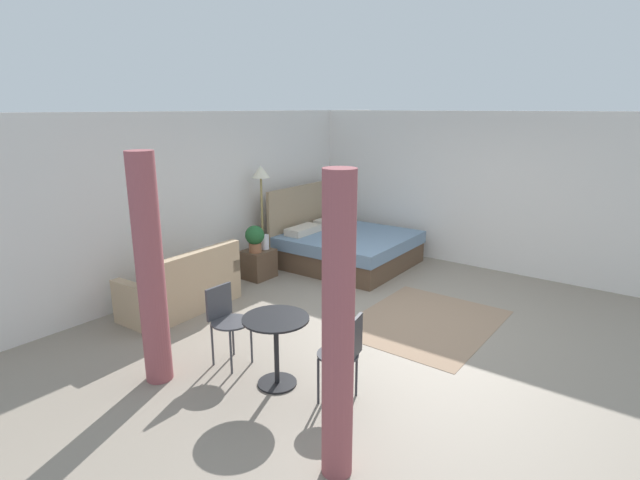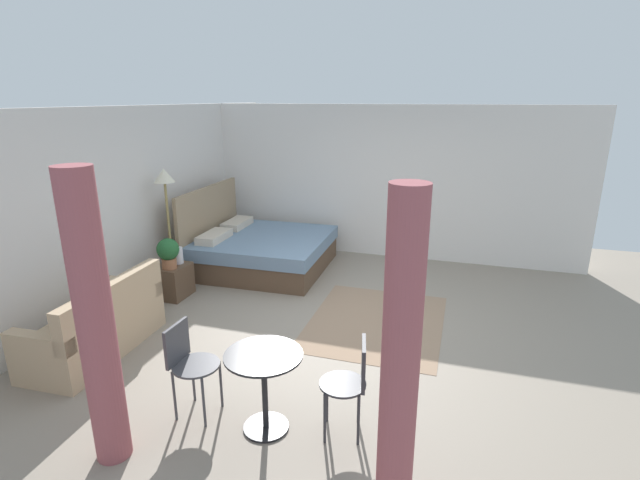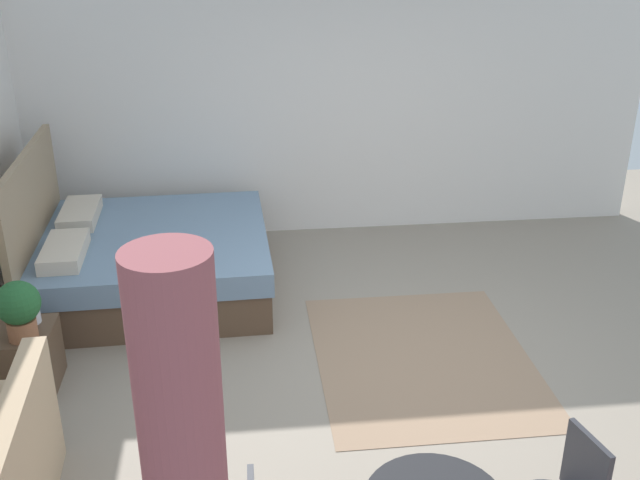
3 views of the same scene
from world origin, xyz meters
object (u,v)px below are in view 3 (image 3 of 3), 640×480
nightstand (27,359)px  vase (29,308)px  potted_plant (19,307)px  bed (147,258)px

nightstand → vase: vase is taller
vase → nightstand: bearing=160.0°
potted_plant → vase: potted_plant is taller
bed → vase: bed is taller
nightstand → potted_plant: potted_plant is taller
bed → potted_plant: 1.74m
vase → bed: bearing=-26.4°
potted_plant → vase: bearing=-0.3°
nightstand → vase: (0.12, -0.04, 0.35)m
bed → nightstand: bearing=154.1°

